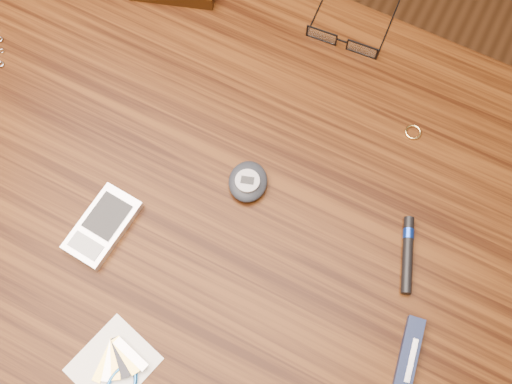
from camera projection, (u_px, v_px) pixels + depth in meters
ground at (242, 311)px, 1.51m from camera, size 3.80×3.80×0.00m
desk at (233, 223)px, 0.91m from camera, size 1.00×0.70×0.75m
eyeglasses at (343, 39)px, 0.89m from camera, size 0.11×0.12×0.02m
gold_ring at (413, 132)px, 0.85m from camera, size 0.03×0.03×0.00m
pda_phone at (103, 226)px, 0.79m from camera, size 0.06×0.10×0.02m
pedometer at (248, 181)px, 0.81m from camera, size 0.06×0.07×0.02m
notepad_keys at (118, 375)px, 0.73m from camera, size 0.10×0.10×0.01m
pocket_knife at (409, 356)px, 0.74m from camera, size 0.04×0.09×0.01m
black_blue_pen at (408, 252)px, 0.78m from camera, size 0.05×0.09×0.01m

